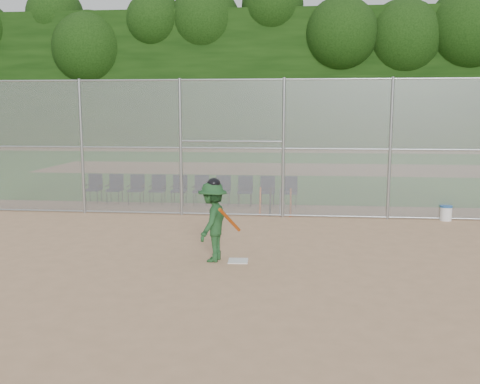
# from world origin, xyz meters

# --- Properties ---
(ground) EXTENTS (100.00, 100.00, 0.00)m
(ground) POSITION_xyz_m (0.00, 0.00, 0.00)
(ground) COLOR tan
(ground) RESTS_ON ground
(grass_strip) EXTENTS (100.00, 100.00, 0.00)m
(grass_strip) POSITION_xyz_m (0.00, 18.00, 0.01)
(grass_strip) COLOR #2A6C20
(grass_strip) RESTS_ON ground
(dirt_patch_far) EXTENTS (24.00, 24.00, 0.00)m
(dirt_patch_far) POSITION_xyz_m (0.00, 18.00, 0.01)
(dirt_patch_far) COLOR tan
(dirt_patch_far) RESTS_ON ground
(backstop_fence) EXTENTS (16.09, 0.09, 4.00)m
(backstop_fence) POSITION_xyz_m (0.00, 5.00, 2.07)
(backstop_fence) COLOR gray
(backstop_fence) RESTS_ON ground
(treeline) EXTENTS (81.00, 60.00, 11.00)m
(treeline) POSITION_xyz_m (0.00, 20.00, 5.50)
(treeline) COLOR black
(treeline) RESTS_ON ground
(home_plate) EXTENTS (0.42, 0.42, 0.02)m
(home_plate) POSITION_xyz_m (0.19, 0.23, 0.01)
(home_plate) COLOR white
(home_plate) RESTS_ON ground
(batter_at_plate) EXTENTS (1.00, 1.31, 1.74)m
(batter_at_plate) POSITION_xyz_m (-0.33, 0.23, 0.84)
(batter_at_plate) COLOR #1D4A23
(batter_at_plate) RESTS_ON ground
(water_cooler) EXTENTS (0.34, 0.34, 0.43)m
(water_cooler) POSITION_xyz_m (5.60, 4.94, 0.22)
(water_cooler) COLOR white
(water_cooler) RESTS_ON ground
(spare_bats) EXTENTS (0.96, 0.39, 0.83)m
(spare_bats) POSITION_xyz_m (0.78, 5.18, 0.41)
(spare_bats) COLOR #D84C14
(spare_bats) RESTS_ON ground
(chair_0) EXTENTS (0.54, 0.52, 0.96)m
(chair_0) POSITION_xyz_m (-5.39, 6.75, 0.48)
(chair_0) COLOR black
(chair_0) RESTS_ON ground
(chair_1) EXTENTS (0.54, 0.52, 0.96)m
(chair_1) POSITION_xyz_m (-4.65, 6.75, 0.48)
(chair_1) COLOR black
(chair_1) RESTS_ON ground
(chair_2) EXTENTS (0.54, 0.52, 0.96)m
(chair_2) POSITION_xyz_m (-3.92, 6.75, 0.48)
(chair_2) COLOR black
(chair_2) RESTS_ON ground
(chair_3) EXTENTS (0.54, 0.52, 0.96)m
(chair_3) POSITION_xyz_m (-3.19, 6.75, 0.48)
(chair_3) COLOR black
(chair_3) RESTS_ON ground
(chair_4) EXTENTS (0.54, 0.52, 0.96)m
(chair_4) POSITION_xyz_m (-2.46, 6.75, 0.48)
(chair_4) COLOR black
(chair_4) RESTS_ON ground
(chair_5) EXTENTS (0.54, 0.52, 0.96)m
(chair_5) POSITION_xyz_m (-1.73, 6.75, 0.48)
(chair_5) COLOR black
(chair_5) RESTS_ON ground
(chair_6) EXTENTS (0.54, 0.52, 0.96)m
(chair_6) POSITION_xyz_m (-1.00, 6.75, 0.48)
(chair_6) COLOR black
(chair_6) RESTS_ON ground
(chair_7) EXTENTS (0.54, 0.52, 0.96)m
(chair_7) POSITION_xyz_m (-0.27, 6.75, 0.48)
(chair_7) COLOR black
(chair_7) RESTS_ON ground
(chair_8) EXTENTS (0.54, 0.52, 0.96)m
(chair_8) POSITION_xyz_m (0.46, 6.75, 0.48)
(chair_8) COLOR black
(chair_8) RESTS_ON ground
(chair_9) EXTENTS (0.54, 0.52, 0.96)m
(chair_9) POSITION_xyz_m (1.19, 6.75, 0.48)
(chair_9) COLOR black
(chair_9) RESTS_ON ground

